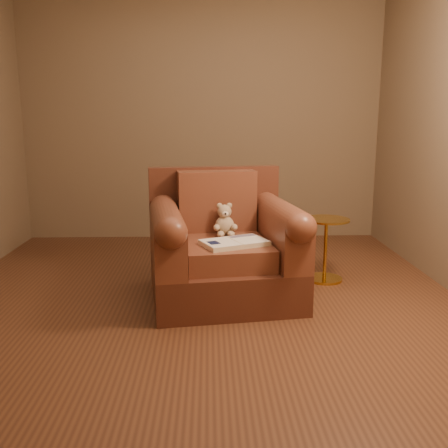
{
  "coord_description": "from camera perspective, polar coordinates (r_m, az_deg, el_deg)",
  "views": [
    {
      "loc": [
        0.07,
        -3.73,
        1.36
      ],
      "look_at": [
        0.18,
        -0.11,
        0.59
      ],
      "focal_mm": 40.0,
      "sensor_mm": 36.0,
      "label": 1
    }
  ],
  "objects": [
    {
      "name": "room",
      "position": [
        3.75,
        -2.94,
        17.37
      ],
      "size": [
        4.02,
        4.02,
        2.71
      ],
      "color": "#766148",
      "rests_on": "ground"
    },
    {
      "name": "side_table",
      "position": [
        4.32,
        11.51,
        -2.63
      ],
      "size": [
        0.39,
        0.39,
        0.54
      ],
      "color": "gold",
      "rests_on": "floor"
    },
    {
      "name": "floor",
      "position": [
        3.97,
        -2.67,
        -8.1
      ],
      "size": [
        4.0,
        4.0,
        0.0
      ],
      "primitive_type": "plane",
      "color": "brown",
      "rests_on": "ground"
    },
    {
      "name": "armchair",
      "position": [
        3.85,
        -0.15,
        -2.87
      ],
      "size": [
        1.22,
        1.17,
        0.97
      ],
      "rotation": [
        0.0,
        0.0,
        0.14
      ],
      "color": "#53291B",
      "rests_on": "floor"
    },
    {
      "name": "guidebook",
      "position": [
        3.6,
        1.2,
        -2.15
      ],
      "size": [
        0.53,
        0.44,
        0.04
      ],
      "rotation": [
        0.0,
        0.0,
        0.41
      ],
      "color": "beige",
      "rests_on": "armchair"
    },
    {
      "name": "teddy_bear",
      "position": [
        3.9,
        0.09,
        0.13
      ],
      "size": [
        0.19,
        0.21,
        0.26
      ],
      "rotation": [
        0.0,
        0.0,
        0.08
      ],
      "color": "tan",
      "rests_on": "armchair"
    }
  ]
}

